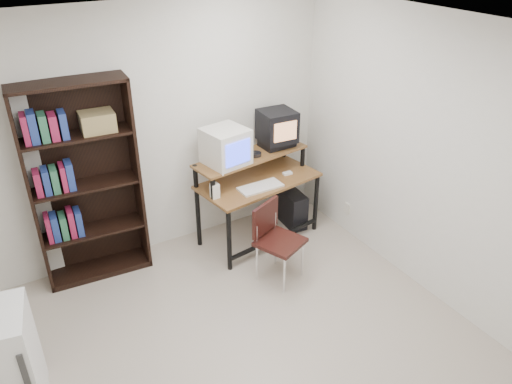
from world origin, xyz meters
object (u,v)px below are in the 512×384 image
computer_desk (257,182)px  school_chair (275,234)px  crt_monitor (226,147)px  bookshelf (84,182)px  pc_tower (291,208)px  crt_tv (277,126)px

computer_desk → school_chair: (-0.22, -0.72, -0.20)m
crt_monitor → school_chair: bearing=-91.9°
computer_desk → crt_monitor: 0.58m
crt_monitor → bookshelf: bookshelf is taller
school_chair → bookshelf: 1.89m
computer_desk → pc_tower: computer_desk is taller
crt_tv → pc_tower: size_ratio=0.86×
pc_tower → crt_monitor: bearing=-178.0°
crt_monitor → bookshelf: bearing=160.7°
computer_desk → school_chair: size_ratio=1.72×
crt_tv → bookshelf: 2.10m
crt_tv → school_chair: size_ratio=0.48×
bookshelf → pc_tower: bearing=-2.5°
crt_tv → school_chair: 1.27m
pc_tower → bookshelf: bearing=177.8°
computer_desk → bookshelf: (-1.74, 0.29, 0.32)m
computer_desk → crt_monitor: (-0.34, 0.07, 0.46)m
school_chair → bookshelf: bearing=123.5°
school_chair → computer_desk: bearing=49.8°
crt_monitor → pc_tower: 1.26m
crt_tv → school_chair: crt_tv is taller
crt_monitor → pc_tower: crt_monitor is taller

